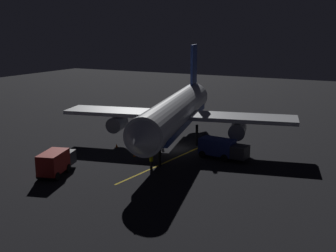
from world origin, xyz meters
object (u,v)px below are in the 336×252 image
Objects in this scene: airliner at (176,112)px; traffic_cone_near_left at (134,155)px; traffic_cone_near_right at (117,146)px; ground_crew_worker at (151,161)px; baggage_truck at (56,162)px; catering_truck at (222,149)px.

airliner reaches higher than traffic_cone_near_left.
airliner reaches higher than traffic_cone_near_right.
ground_crew_worker is at bearing 146.73° from traffic_cone_near_right.
baggage_truck reaches higher than catering_truck.
airliner is 63.75× the size of traffic_cone_near_left.
traffic_cone_near_right is at bearing 6.97° from catering_truck.
ground_crew_worker is at bearing 143.50° from traffic_cone_near_left.
airliner is 9.17m from traffic_cone_near_right.
traffic_cone_near_left is at bearing -114.52° from baggage_truck.
catering_truck is at bearing -128.75° from ground_crew_worker.
ground_crew_worker is at bearing 98.27° from airliner.
baggage_truck is 10.52m from ground_crew_worker.
airliner reaches higher than ground_crew_worker.
baggage_truck is at bearing 65.48° from traffic_cone_near_left.
catering_truck is at bearing -173.03° from traffic_cone_near_right.
baggage_truck is 11.06× the size of traffic_cone_near_left.
traffic_cone_near_left is (4.11, -3.04, -0.64)m from ground_crew_worker.
baggage_truck reaches higher than traffic_cone_near_right.
catering_truck is 11.29× the size of traffic_cone_near_right.
baggage_truck is at bearing 90.13° from traffic_cone_near_right.
ground_crew_worker is (-1.33, 9.16, -3.90)m from airliner.
airliner is 8.11m from traffic_cone_near_left.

